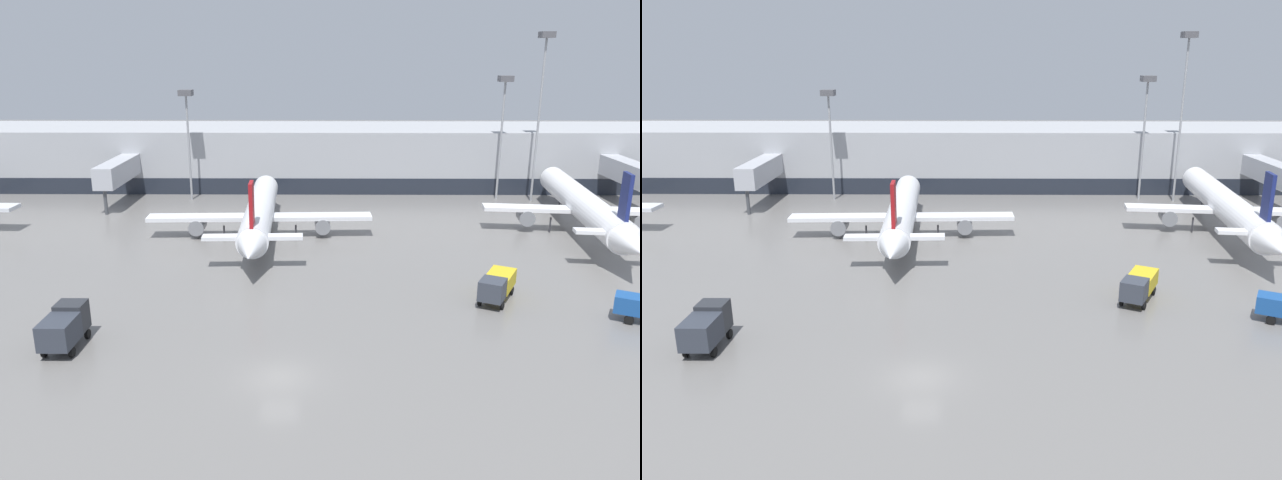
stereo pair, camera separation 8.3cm
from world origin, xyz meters
The scene contains 9 objects.
ground_plane centered at (0.00, 0.00, 0.00)m, with size 320.00×320.00×0.00m, color slate.
terminal_building centered at (0.09, 61.87, 4.50)m, with size 160.00×29.62×9.00m.
parked_jet_1 centered at (-4.41, 32.20, 2.78)m, with size 25.24×33.82×8.48m.
parked_jet_3 centered at (32.65, 34.45, 3.21)m, with size 22.52×38.08×9.31m.
service_truck_2 centered at (17.36, 13.31, 1.41)m, with size 4.42×6.04×2.35m.
service_truck_3 centered at (-15.33, 4.22, 1.63)m, with size 2.17×4.67×2.81m.
apron_light_mast_1 centered at (27.36, 51.54, 13.57)m, with size 1.80×1.80×17.04m.
apron_light_mast_2 centered at (-16.03, 50.68, 12.27)m, with size 1.80×1.80×15.20m.
apron_light_mast_3 centered at (31.86, 50.14, 17.37)m, with size 1.80×1.80×22.66m.
Camera 2 is at (3.05, -35.69, 20.00)m, focal length 35.00 mm.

